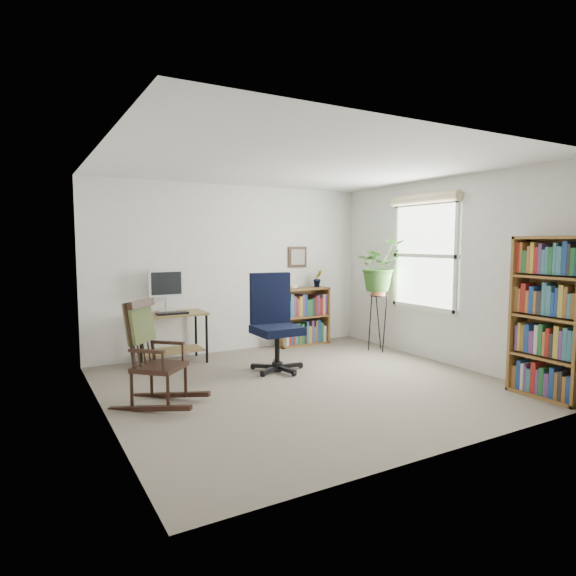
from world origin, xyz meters
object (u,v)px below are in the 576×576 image
office_chair (277,322)px  rocking_chair (159,352)px  tall_bookshelf (550,318)px  desk (170,338)px  low_bookshelf (303,316)px

office_chair → rocking_chair: size_ratio=1.17×
office_chair → tall_bookshelf: size_ratio=0.74×
rocking_chair → desk: bearing=24.7°
rocking_chair → low_bookshelf: bearing=-13.5°
low_bookshelf → tall_bookshelf: tall_bookshelf is taller
office_chair → low_bookshelf: size_ratio=1.38×
tall_bookshelf → rocking_chair: bearing=154.1°
desk → office_chair: size_ratio=0.75×
rocking_chair → tall_bookshelf: tall_bookshelf is taller
office_chair → tall_bookshelf: bearing=-42.4°
desk → low_bookshelf: size_ratio=1.04×
office_chair → tall_bookshelf: (1.92, -2.24, 0.21)m
office_chair → desk: bearing=142.0°
desk → low_bookshelf: low_bookshelf is taller
low_bookshelf → rocking_chair: bearing=-147.4°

